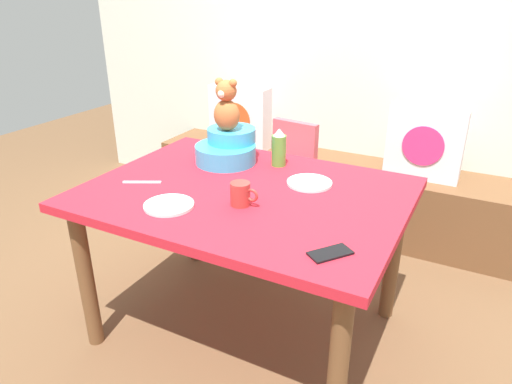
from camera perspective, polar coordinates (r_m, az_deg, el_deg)
ground_plane at (r=2.40m, az=-1.16°, el=-16.15°), size 8.00×8.00×0.00m
back_wall at (r=3.26m, az=12.42°, el=19.18°), size 4.40×0.10×2.60m
window_bench at (r=3.27m, az=9.45°, el=-0.06°), size 2.60×0.44×0.46m
pillow_floral_left at (r=3.38m, az=-1.99°, el=9.15°), size 0.44×0.15×0.44m
pillow_floral_right at (r=2.98m, az=20.02°, el=5.69°), size 0.44×0.15×0.44m
dining_table at (r=2.04m, az=-1.30°, el=-2.14°), size 1.35×1.01×0.74m
highchair at (r=2.84m, az=3.36°, el=2.85°), size 0.36×0.48×0.79m
infant_seat_teal at (r=2.31m, az=-3.50°, el=5.46°), size 0.30×0.33×0.16m
teddy_bear at (r=2.25m, az=-3.64°, el=10.44°), size 0.13×0.12×0.25m
ketchup_bottle at (r=2.25m, az=2.85°, el=5.37°), size 0.07×0.07×0.18m
coffee_mug at (r=1.84m, az=-1.86°, el=-0.24°), size 0.12×0.08×0.09m
dinner_plate_near at (r=1.88m, az=-10.63°, el=-1.60°), size 0.20×0.20×0.01m
dinner_plate_far at (r=2.07m, az=6.57°, el=1.12°), size 0.20×0.20×0.01m
cell_phone at (r=1.55m, az=9.09°, el=-7.42°), size 0.14×0.16×0.01m
table_fork at (r=2.13m, az=-13.81°, el=1.18°), size 0.16×0.09×0.01m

